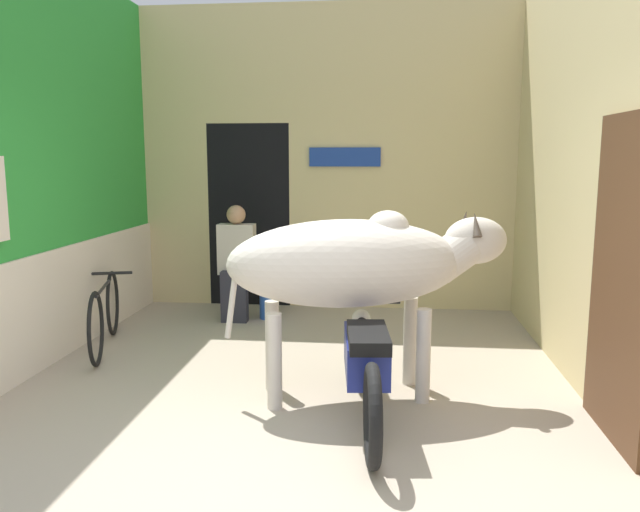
{
  "coord_description": "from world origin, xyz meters",
  "views": [
    {
      "loc": [
        0.72,
        -3.29,
        1.82
      ],
      "look_at": [
        0.17,
        1.88,
        0.99
      ],
      "focal_mm": 35.0,
      "sensor_mm": 36.0,
      "label": 1
    }
  ],
  "objects_px": {
    "plastic_stool": "(269,297)",
    "bicycle": "(105,314)",
    "motorcycle_near": "(366,362)",
    "shopkeeper_seated": "(236,260)",
    "cow": "(358,264)"
  },
  "relations": [
    {
      "from": "plastic_stool",
      "to": "bicycle",
      "type": "bearing_deg",
      "value": -136.21
    },
    {
      "from": "bicycle",
      "to": "plastic_stool",
      "type": "height_order",
      "value": "bicycle"
    },
    {
      "from": "motorcycle_near",
      "to": "shopkeeper_seated",
      "type": "distance_m",
      "value": 3.05
    },
    {
      "from": "cow",
      "to": "shopkeeper_seated",
      "type": "bearing_deg",
      "value": 124.22
    },
    {
      "from": "plastic_stool",
      "to": "motorcycle_near",
      "type": "bearing_deg",
      "value": -66.18
    },
    {
      "from": "cow",
      "to": "motorcycle_near",
      "type": "distance_m",
      "value": 0.77
    },
    {
      "from": "bicycle",
      "to": "motorcycle_near",
      "type": "bearing_deg",
      "value": -28.96
    },
    {
      "from": "motorcycle_near",
      "to": "shopkeeper_seated",
      "type": "relative_size",
      "value": 1.49
    },
    {
      "from": "bicycle",
      "to": "shopkeeper_seated",
      "type": "distance_m",
      "value": 1.61
    },
    {
      "from": "plastic_stool",
      "to": "cow",
      "type": "bearing_deg",
      "value": -63.49
    },
    {
      "from": "motorcycle_near",
      "to": "bicycle",
      "type": "bearing_deg",
      "value": 151.04
    },
    {
      "from": "bicycle",
      "to": "shopkeeper_seated",
      "type": "xyz_separation_m",
      "value": [
        0.99,
        1.21,
        0.34
      ]
    },
    {
      "from": "motorcycle_near",
      "to": "plastic_stool",
      "type": "bearing_deg",
      "value": 113.82
    },
    {
      "from": "shopkeeper_seated",
      "to": "plastic_stool",
      "type": "distance_m",
      "value": 0.56
    },
    {
      "from": "bicycle",
      "to": "shopkeeper_seated",
      "type": "relative_size",
      "value": 1.24
    }
  ]
}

